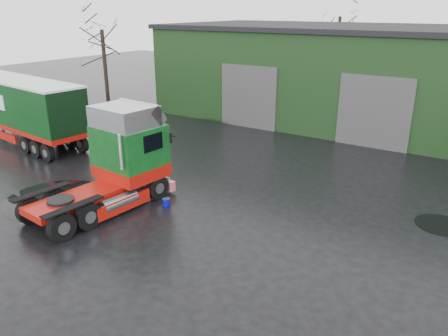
{
  "coord_description": "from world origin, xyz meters",
  "views": [
    {
      "loc": [
        8.09,
        -10.25,
        7.47
      ],
      "look_at": [
        -0.49,
        2.74,
        1.7
      ],
      "focal_mm": 35.0,
      "sensor_mm": 36.0,
      "label": 1
    }
  ],
  "objects_px": {
    "warehouse": "(402,77)",
    "hero_tractor": "(94,163)",
    "trailer_left": "(14,109)",
    "wash_bucket": "(166,202)",
    "tree_back_a": "(338,38)",
    "tree_left": "(104,54)"
  },
  "relations": [
    {
      "from": "warehouse",
      "to": "hero_tractor",
      "type": "relative_size",
      "value": 5.15
    },
    {
      "from": "hero_tractor",
      "to": "trailer_left",
      "type": "height_order",
      "value": "hero_tractor"
    },
    {
      "from": "hero_tractor",
      "to": "wash_bucket",
      "type": "height_order",
      "value": "hero_tractor"
    },
    {
      "from": "hero_tractor",
      "to": "tree_back_a",
      "type": "relative_size",
      "value": 0.66
    },
    {
      "from": "trailer_left",
      "to": "wash_bucket",
      "type": "bearing_deg",
      "value": -93.61
    },
    {
      "from": "tree_left",
      "to": "tree_back_a",
      "type": "bearing_deg",
      "value": 58.57
    },
    {
      "from": "warehouse",
      "to": "wash_bucket",
      "type": "distance_m",
      "value": 19.11
    },
    {
      "from": "tree_left",
      "to": "tree_back_a",
      "type": "relative_size",
      "value": 0.89
    },
    {
      "from": "warehouse",
      "to": "hero_tractor",
      "type": "distance_m",
      "value": 21.14
    },
    {
      "from": "trailer_left",
      "to": "tree_back_a",
      "type": "height_order",
      "value": "tree_back_a"
    },
    {
      "from": "wash_bucket",
      "to": "tree_back_a",
      "type": "relative_size",
      "value": 0.03
    },
    {
      "from": "warehouse",
      "to": "wash_bucket",
      "type": "xyz_separation_m",
      "value": [
        -4.55,
        -18.32,
        -3.01
      ]
    },
    {
      "from": "hero_tractor",
      "to": "tree_left",
      "type": "bearing_deg",
      "value": 141.06
    },
    {
      "from": "hero_tractor",
      "to": "trailer_left",
      "type": "bearing_deg",
      "value": 165.88
    },
    {
      "from": "tree_back_a",
      "to": "wash_bucket",
      "type": "bearing_deg",
      "value": -83.06
    },
    {
      "from": "hero_tractor",
      "to": "trailer_left",
      "type": "distance_m",
      "value": 12.18
    },
    {
      "from": "wash_bucket",
      "to": "tree_back_a",
      "type": "xyz_separation_m",
      "value": [
        -3.45,
        28.32,
        4.6
      ]
    },
    {
      "from": "tree_left",
      "to": "tree_back_a",
      "type": "xyz_separation_m",
      "value": [
        11.0,
        18.0,
        0.5
      ]
    },
    {
      "from": "hero_tractor",
      "to": "tree_left",
      "type": "relative_size",
      "value": 0.74
    },
    {
      "from": "hero_tractor",
      "to": "tree_left",
      "type": "xyz_separation_m",
      "value": [
        -12.5,
        12.08,
        2.3
      ]
    },
    {
      "from": "trailer_left",
      "to": "wash_bucket",
      "type": "xyz_separation_m",
      "value": [
        13.45,
        -2.24,
        -1.71
      ]
    },
    {
      "from": "hero_tractor",
      "to": "trailer_left",
      "type": "relative_size",
      "value": 0.53
    }
  ]
}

